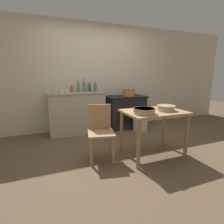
% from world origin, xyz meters
% --- Properties ---
extents(ground_plane, '(14.00, 14.00, 0.00)m').
position_xyz_m(ground_plane, '(0.00, 0.00, 0.00)').
color(ground_plane, brown).
extents(wall_back, '(8.00, 0.07, 2.55)m').
position_xyz_m(wall_back, '(0.00, 1.58, 1.27)').
color(wall_back, beige).
rests_on(wall_back, ground_plane).
extents(counter_cabinet, '(1.26, 0.56, 0.95)m').
position_xyz_m(counter_cabinet, '(-0.55, 1.29, 0.48)').
color(counter_cabinet, '#B2A893').
rests_on(counter_cabinet, ground_plane).
extents(stove, '(0.98, 0.58, 0.81)m').
position_xyz_m(stove, '(0.70, 1.28, 0.41)').
color(stove, black).
rests_on(stove, ground_plane).
extents(work_table, '(0.97, 0.68, 0.77)m').
position_xyz_m(work_table, '(0.40, -0.37, 0.64)').
color(work_table, '#A87F56').
rests_on(work_table, ground_plane).
extents(chair, '(0.47, 0.47, 0.87)m').
position_xyz_m(chair, '(-0.44, -0.16, 0.48)').
color(chair, '#A87F56').
rests_on(chair, ground_plane).
extents(flour_sack, '(0.28, 0.20, 0.31)m').
position_xyz_m(flour_sack, '(0.88, 0.83, 0.16)').
color(flour_sack, beige).
rests_on(flour_sack, ground_plane).
extents(stock_pot, '(0.31, 0.31, 0.21)m').
position_xyz_m(stock_pot, '(0.75, 1.22, 0.91)').
color(stock_pot, '#B77A47').
rests_on(stock_pot, stove).
extents(mixing_bowl_large, '(0.29, 0.29, 0.09)m').
position_xyz_m(mixing_bowl_large, '(0.59, -0.42, 0.82)').
color(mixing_bowl_large, tan).
rests_on(mixing_bowl_large, work_table).
extents(mixing_bowl_small, '(0.34, 0.34, 0.09)m').
position_xyz_m(mixing_bowl_small, '(0.14, -0.49, 0.82)').
color(mixing_bowl_small, tan).
rests_on(mixing_bowl_small, work_table).
extents(bottle_far_left, '(0.06, 0.06, 0.29)m').
position_xyz_m(bottle_far_left, '(-0.48, 1.36, 1.06)').
color(bottle_far_left, '#517F5B').
rests_on(bottle_far_left, counter_cabinet).
extents(bottle_left, '(0.07, 0.07, 0.21)m').
position_xyz_m(bottle_left, '(-0.19, 1.47, 1.03)').
color(bottle_left, '#3D5675').
rests_on(bottle_left, counter_cabinet).
extents(bottle_mid_left, '(0.06, 0.06, 0.30)m').
position_xyz_m(bottle_mid_left, '(-0.34, 1.41, 1.06)').
color(bottle_mid_left, '#517F5B').
rests_on(bottle_mid_left, counter_cabinet).
extents(bottle_center_left, '(0.07, 0.07, 0.23)m').
position_xyz_m(bottle_center_left, '(-0.06, 1.39, 1.04)').
color(bottle_center_left, '#517F5B').
rests_on(bottle_center_left, counter_cabinet).
extents(bottle_center, '(0.06, 0.06, 0.16)m').
position_xyz_m(bottle_center, '(-0.62, 1.44, 1.01)').
color(bottle_center, olive).
rests_on(bottle_center, counter_cabinet).
extents(cup_center_right, '(0.08, 0.08, 0.09)m').
position_xyz_m(cup_center_right, '(-1.04, 1.18, 0.99)').
color(cup_center_right, beige).
rests_on(cup_center_right, counter_cabinet).
extents(cup_mid_right, '(0.08, 0.08, 0.08)m').
position_xyz_m(cup_mid_right, '(-0.76, 1.17, 0.99)').
color(cup_mid_right, silver).
rests_on(cup_mid_right, counter_cabinet).
extents(cup_right, '(0.09, 0.09, 0.09)m').
position_xyz_m(cup_right, '(-0.90, 1.11, 0.99)').
color(cup_right, beige).
rests_on(cup_right, counter_cabinet).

